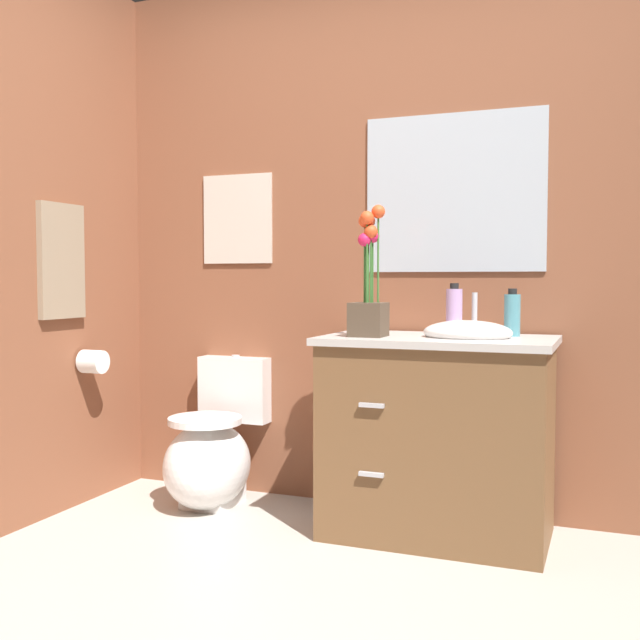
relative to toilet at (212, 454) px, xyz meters
The scene contains 11 objects.
wall_back 1.54m from the toilet, 14.84° to the left, with size 4.73×0.05×2.50m, color brown.
toilet is the anchor object (origin of this frame).
vanity_cabinet 1.10m from the toilet, ahead, with size 0.94×0.56×1.01m.
flower_vase 1.13m from the toilet, ahead, with size 0.14×0.14×0.54m.
soap_bottle 1.32m from the toilet, ahead, with size 0.07×0.07×0.22m.
lotion_bottle 1.52m from the toilet, ahead, with size 0.07×0.07×0.20m.
trash_bin 0.60m from the toilet, ahead, with size 0.18×0.18×0.27m.
wall_poster 1.15m from the toilet, 90.00° to the left, with size 0.38×0.01×0.44m, color beige.
wall_mirror 1.64m from the toilet, 13.93° to the left, with size 0.80×0.01×0.70m, color #B2BCC6.
hanging_towel 1.12m from the toilet, 149.93° to the right, with size 0.03×0.28×0.52m, color gray.
toilet_paper_roll 0.71m from the toilet, 159.39° to the right, with size 0.11×0.11×0.11m, color white.
Camera 1 is at (0.82, -1.84, 1.07)m, focal length 41.96 mm.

